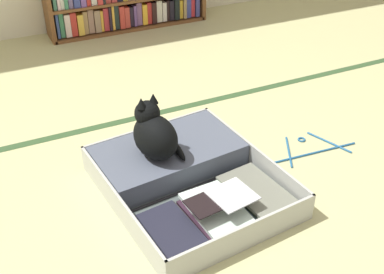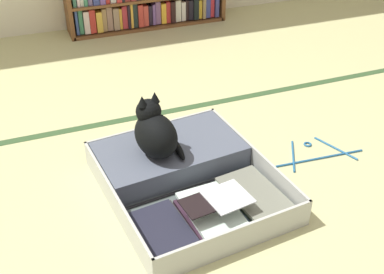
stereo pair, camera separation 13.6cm
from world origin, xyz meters
name	(u,v)px [view 1 (the left image)]	position (x,y,z in m)	size (l,w,h in m)	color
ground_plane	(182,230)	(0.00, 0.00, 0.00)	(10.00, 10.00, 0.00)	#C0BE83
tatami_border	(114,123)	(0.00, 0.91, 0.00)	(4.80, 0.05, 0.00)	#33522D
open_suitcase	(181,172)	(0.13, 0.29, 0.05)	(0.78, 0.90, 0.13)	#B7BAB2
black_cat	(154,134)	(0.03, 0.37, 0.24)	(0.23, 0.28, 0.29)	black
clothes_hanger	(311,148)	(0.83, 0.25, 0.01)	(0.47, 0.26, 0.01)	#236096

